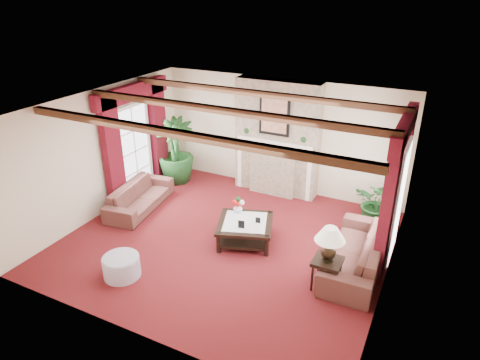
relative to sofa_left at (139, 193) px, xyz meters
The scene contains 23 objects.
floor 2.44m from the sofa_left, ahead, with size 6.00×6.00×0.00m, color #4C0D12.
ceiling 3.35m from the sofa_left, ahead, with size 6.00×6.00×0.00m, color white.
back_wall 3.52m from the sofa_left, 45.12° to the left, with size 6.00×0.02×2.70m, color beige.
left_wall 1.20m from the sofa_left, 150.14° to the right, with size 0.02×5.50×2.70m, color beige.
right_wall 5.49m from the sofa_left, ahead, with size 0.02×5.50×2.70m, color beige.
ceiling_beams 3.31m from the sofa_left, ahead, with size 6.00×3.00×0.12m, color #3D2413, non-canonical shape.
fireplace 3.99m from the sofa_left, 42.63° to the left, with size 2.00×0.52×2.70m, color tan, non-canonical shape.
french_door_left 1.96m from the sofa_left, 131.85° to the left, with size 0.10×1.10×2.16m, color white, non-canonical shape.
french_door_right 5.68m from the sofa_left, ahead, with size 0.10×1.10×2.16m, color white, non-canonical shape.
curtains_left 2.32m from the sofa_left, 125.99° to the left, with size 0.20×2.40×2.55m, color #4E0A14, non-canonical shape.
curtains_right 5.72m from the sofa_left, ahead, with size 0.20×2.40×2.55m, color #4E0A14, non-canonical shape.
sofa_left is the anchor object (origin of this frame).
sofa_right 4.84m from the sofa_left, ahead, with size 0.72×2.27×0.88m, color #360E1C.
potted_palm 1.59m from the sofa_left, 93.21° to the left, with size 1.64×1.87×0.92m, color black.
small_plant 5.15m from the sofa_left, 18.04° to the left, with size 1.12×1.19×0.77m, color black.
coffee_table 2.72m from the sofa_left, ahead, with size 1.04×1.04×0.42m, color black, non-canonical shape.
side_table 4.61m from the sofa_left, 10.74° to the right, with size 0.46×0.46×0.54m, color black, non-canonical shape.
ottoman 2.49m from the sofa_left, 58.94° to the right, with size 0.64×0.64×0.37m, color #9690A3.
table_lamp 4.64m from the sofa_left, 10.74° to the right, with size 0.49×0.49×0.62m, color black, non-canonical shape.
flower_vase 2.42m from the sofa_left, ahead, with size 0.22×0.23×0.18m, color silver.
book 2.93m from the sofa_left, ahead, with size 0.22×0.10×0.30m, color black.
photo_frame_a 2.78m from the sofa_left, ahead, with size 0.12×0.02×0.16m, color black, non-canonical shape.
photo_frame_b 2.96m from the sofa_left, ahead, with size 0.09×0.02×0.12m, color black, non-canonical shape.
Camera 1 is at (3.42, -6.30, 4.64)m, focal length 32.00 mm.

